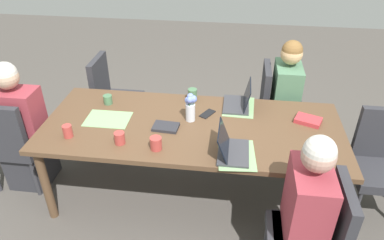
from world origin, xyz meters
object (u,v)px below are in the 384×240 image
Objects in this scene: chair_head_right_left_far at (13,140)px; phone_black at (207,114)px; person_near_left_near at (284,105)px; laptop_near_left_near at (239,102)px; book_red_cover at (308,120)px; chair_head_left_right_near at (382,159)px; coffee_mug_centre_right at (192,95)px; person_far_left_mid at (303,223)px; flower_vase at (190,106)px; dining_table at (192,132)px; laptop_far_left_mid at (230,149)px; coffee_mug_near_left at (120,138)px; book_blue_cover at (166,127)px; coffee_mug_centre_left at (68,131)px; coffee_mug_far_left at (156,143)px; person_head_right_left_far at (23,133)px; chair_near_right_mid at (112,94)px; coffee_mug_near_right at (108,100)px; chair_near_left_near at (275,104)px; chair_far_left_mid at (316,234)px.

chair_head_right_left_far reaches higher than phone_black.
person_near_left_near reaches higher than laptop_near_left_near.
book_red_cover is at bearing -174.23° from chair_head_right_left_far.
coffee_mug_centre_right is at bearing -12.46° from chair_head_left_right_near.
book_red_cover is 0.82m from phone_black.
person_far_left_mid reaches higher than flower_vase.
flower_vase is at bearing -73.14° from dining_table.
laptop_far_left_mid is 3.46× the size of coffee_mug_near_left.
person_far_left_mid is 1.23m from book_blue_cover.
flower_vase is 0.49m from laptop_near_left_near.
person_near_left_near is 12.07× the size of coffee_mug_centre_left.
person_near_left_near is at bearing -132.53° from coffee_mug_far_left.
flower_vase reaches higher than chair_head_left_right_near.
person_head_right_left_far is 1.33× the size of chair_near_right_mid.
chair_head_left_right_near is 1.60m from flower_vase.
person_near_left_near is 0.95m from phone_black.
book_red_cover is (0.60, -0.11, 0.25)m from chair_head_left_right_near.
coffee_mug_near_left is at bearing 38.75° from flower_vase.
dining_table is 1.54m from chair_head_left_right_near.
chair_head_right_left_far is at bearing -51.51° from phone_black.
person_near_left_near is 2.43m from person_head_right_left_far.
laptop_near_left_near is 3.97× the size of coffee_mug_near_right.
laptop_far_left_mid is 2.93× the size of coffee_mug_centre_right.
person_far_left_mid is at bearing 141.29° from laptop_far_left_mid.
coffee_mug_centre_left is at bearing 75.38° from coffee_mug_near_right.
laptop_near_left_near is 1.09m from coffee_mug_near_left.
dining_table is at bearing 43.77° from laptop_near_left_near.
chair_near_right_mid is 1.42m from coffee_mug_far_left.
person_far_left_mid reaches higher than coffee_mug_centre_left.
laptop_near_left_near reaches higher than coffee_mug_near_left.
chair_head_right_left_far is 1.39m from coffee_mug_far_left.
person_head_right_left_far reaches higher than coffee_mug_far_left.
coffee_mug_far_left is 0.49× the size of book_blue_cover.
flower_vase is at bearing 27.31° from book_red_cover.
dining_table is 1.14m from person_near_left_near.
coffee_mug_near_right is at bearing 21.24° from chair_near_left_near.
chair_near_left_near is at bearing -134.77° from flower_vase.
dining_table is at bearing 31.94° from book_red_cover.
coffee_mug_near_right reaches higher than book_blue_cover.
person_head_right_left_far reaches higher than chair_far_left_mid.
laptop_far_left_mid is (-1.28, 1.16, 0.28)m from chair_near_right_mid.
chair_near_right_mid reaches higher than book_blue_cover.
book_red_cover is (-0.04, -0.95, 0.25)m from chair_far_left_mid.
chair_near_left_near reaches higher than coffee_mug_near_right.
person_far_left_mid is at bearing 47.48° from chair_head_left_right_near.
coffee_mug_centre_right reaches higher than book_blue_cover.
flower_vase is at bearing 141.17° from chair_near_right_mid.
coffee_mug_centre_left is 0.75m from book_blue_cover.
person_near_left_near is 14.82× the size of coffee_mug_near_right.
chair_head_left_right_near is (-0.72, 0.72, -0.03)m from person_near_left_near.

